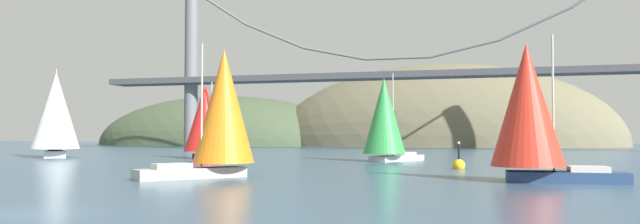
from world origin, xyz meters
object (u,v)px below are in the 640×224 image
sailboat_green_sail (385,118)px  sailboat_orange_sail (221,110)px  sailboat_scarlet_sail (530,109)px  sailboat_red_spinnaker (205,119)px  sailboat_white_mainsail (56,113)px  channel_buoy (459,165)px

sailboat_green_sail → sailboat_orange_sail: size_ratio=1.06×
sailboat_scarlet_sail → sailboat_orange_sail: bearing=-176.0°
sailboat_red_spinnaker → sailboat_white_mainsail: (-19.65, -3.19, 0.88)m
sailboat_white_mainsail → channel_buoy: 52.68m
sailboat_orange_sail → channel_buoy: sailboat_orange_sail is taller
sailboat_green_sail → channel_buoy: size_ratio=3.77×
sailboat_orange_sail → sailboat_green_sail: bearing=75.1°
sailboat_green_sail → sailboat_white_mainsail: bearing=-178.3°
sailboat_white_mainsail → sailboat_green_sail: (42.64, 1.26, -0.96)m
sailboat_white_mainsail → sailboat_scarlet_sail: 61.40m
sailboat_green_sail → channel_buoy: (8.62, -12.19, -4.44)m
sailboat_scarlet_sail → sailboat_green_sail: sailboat_green_sail is taller
sailboat_scarlet_sail → sailboat_orange_sail: sailboat_scarlet_sail is taller
sailboat_white_mainsail → sailboat_green_sail: bearing=1.7°
sailboat_red_spinnaker → sailboat_orange_sail: 32.94m
sailboat_white_mainsail → channel_buoy: size_ratio=4.42×
sailboat_orange_sail → sailboat_white_mainsail: bearing=144.0°
sailboat_scarlet_sail → sailboat_green_sail: 28.99m
sailboat_white_mainsail → sailboat_green_sail: 42.67m
sailboat_scarlet_sail → sailboat_white_mainsail: bearing=156.7°
sailboat_red_spinnaker → sailboat_scarlet_sail: 45.87m
sailboat_scarlet_sail → channel_buoy: 14.92m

